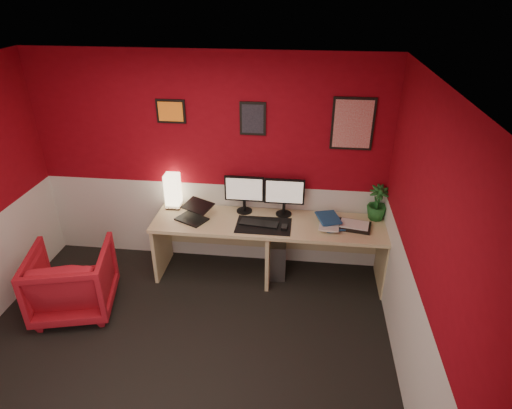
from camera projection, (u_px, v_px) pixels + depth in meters
The scene contains 24 objects.
ground at pixel (176, 363), 3.97m from camera, with size 4.00×3.50×0.01m, color black.
ceiling at pixel (142, 88), 2.80m from camera, with size 4.00×3.50×0.01m, color white.
wall_back at pixel (209, 164), 4.92m from camera, with size 4.00×0.01×2.50m, color maroon.
wall_right at pixel (426, 267), 3.18m from camera, with size 0.01×3.50×2.50m, color maroon.
wainscot_back at pixel (212, 221), 5.27m from camera, with size 4.00×0.01×1.00m, color silver.
wainscot_right at pixel (408, 342), 3.53m from camera, with size 0.01×3.50×1.00m, color silver.
desk at pixel (269, 250), 4.96m from camera, with size 2.60×0.65×0.73m, color #CFBD84.
shoji_lamp at pixel (173, 192), 5.01m from camera, with size 0.16×0.16×0.40m, color #FFE5B2.
laptop at pixel (191, 211), 4.78m from camera, with size 0.33×0.23×0.22m, color black.
monitor_left at pixel (244, 189), 4.87m from camera, with size 0.45×0.06×0.58m, color black.
monitor_right at pixel (284, 192), 4.81m from camera, with size 0.45×0.06×0.58m, color black.
desk_mat at pixel (264, 225), 4.72m from camera, with size 0.60×0.38×0.01m, color black.
keyboard at pixel (259, 223), 4.74m from camera, with size 0.42×0.14×0.02m, color black.
mouse at pixel (284, 227), 4.65m from camera, with size 0.06×0.10×0.03m, color black.
book_bottom at pixel (322, 225), 4.70m from camera, with size 0.23×0.31×0.03m, color navy.
book_middle at pixel (319, 224), 4.68m from camera, with size 0.21×0.29×0.02m, color silver.
book_top at pixel (318, 219), 4.72m from camera, with size 0.22×0.30×0.03m, color navy.
zen_tray at pixel (354, 226), 4.69m from camera, with size 0.35×0.25×0.03m, color black.
potted_plant at pixel (378, 203), 4.77m from camera, with size 0.22×0.22×0.40m, color #19591E.
pc_tower at pixel (277, 255), 5.12m from camera, with size 0.20×0.45×0.45m, color #99999E.
armchair at pixel (73, 280), 4.47m from camera, with size 0.77×0.79×0.72m, color #AA121F.
art_left at pixel (171, 111), 4.67m from camera, with size 0.32×0.02×0.26m, color orange.
art_center at pixel (253, 119), 4.60m from camera, with size 0.28×0.02×0.36m, color black.
art_right at pixel (353, 124), 4.50m from camera, with size 0.44×0.02×0.56m, color red.
Camera 1 is at (1.06, -2.72, 3.14)m, focal length 30.37 mm.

